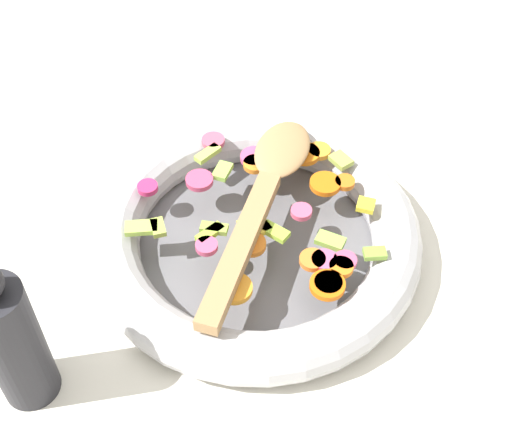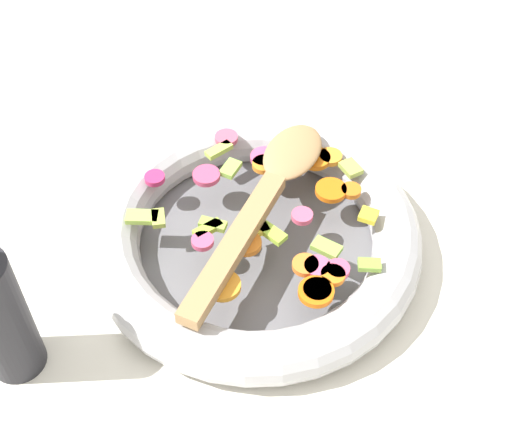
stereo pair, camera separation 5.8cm
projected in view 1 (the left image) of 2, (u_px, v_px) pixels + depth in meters
name	position (u px, v px, depth m)	size (l,w,h in m)	color
ground_plane	(256.00, 251.00, 0.74)	(4.00, 4.00, 0.00)	silver
skillet	(256.00, 237.00, 0.73)	(0.34, 0.34, 0.05)	slate
chopped_vegetables	(273.00, 214.00, 0.71)	(0.23, 0.26, 0.01)	orange
wooden_spoon	(265.00, 190.00, 0.72)	(0.28, 0.09, 0.01)	#A87F51
pepper_mill	(12.00, 341.00, 0.58)	(0.05, 0.05, 0.17)	#232328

